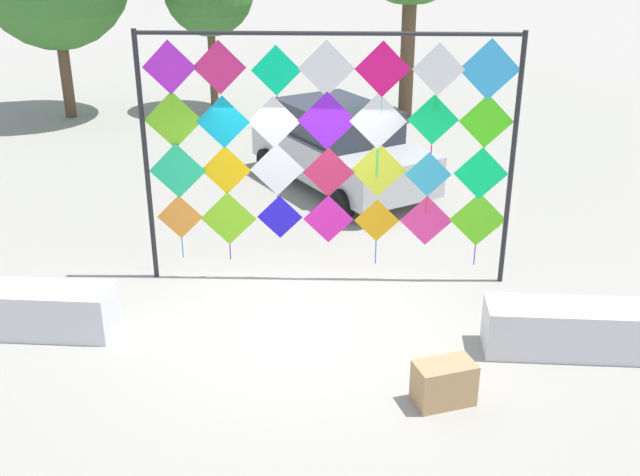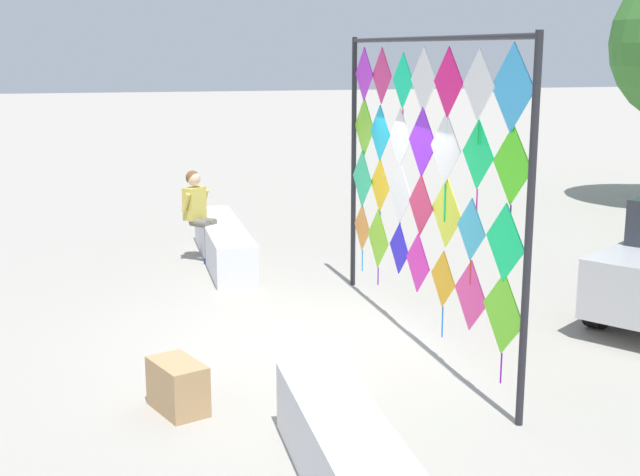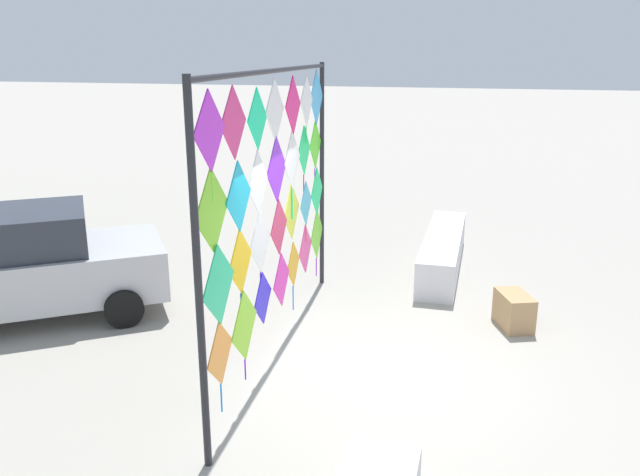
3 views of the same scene
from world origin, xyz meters
name	(u,v)px [view 2 (image 2 of 3)]	position (x,y,z in m)	size (l,w,h in m)	color
ground	(307,339)	(0.00, 0.00, 0.00)	(120.00, 120.00, 0.00)	#9E998E
plaza_ledge_left	(223,243)	(-3.99, -0.49, 0.31)	(3.40, 0.60, 0.61)	silver
kite_display_rack	(422,163)	(0.30, 1.27, 2.09)	(5.02, 0.28, 3.51)	#232328
seated_vendor	(199,209)	(-4.15, -0.85, 0.86)	(0.70, 0.69, 1.46)	#666056
cardboard_box_large	(178,386)	(1.73, -1.63, 0.24)	(0.64, 0.37, 0.48)	tan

